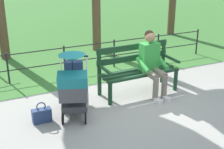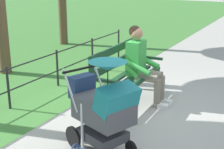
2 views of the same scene
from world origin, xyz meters
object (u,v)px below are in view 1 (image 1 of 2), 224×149
object	(u,v)px
park_bench	(137,67)
handbag	(42,115)
person_on_bench	(152,62)
stroller	(74,85)

from	to	relation	value
park_bench	handbag	xyz separation A→B (m)	(2.06, 0.45, -0.40)
park_bench	handbag	bearing A→B (deg)	12.30
park_bench	handbag	distance (m)	2.14
handbag	person_on_bench	bearing A→B (deg)	-174.33
stroller	handbag	bearing A→B (deg)	-2.92
stroller	handbag	xyz separation A→B (m)	(0.57, -0.03, -0.47)
person_on_bench	stroller	world-z (taller)	person_on_bench
person_on_bench	handbag	world-z (taller)	person_on_bench
stroller	person_on_bench	bearing A→B (deg)	-171.47
park_bench	stroller	world-z (taller)	stroller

